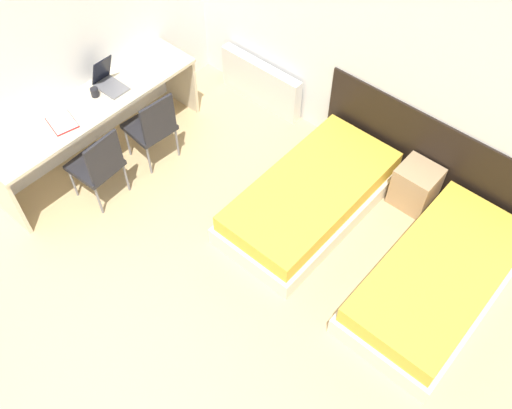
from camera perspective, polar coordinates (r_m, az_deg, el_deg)
ground_plane at (r=4.99m, az=-16.06°, el=-17.69°), size 20.00×20.00×0.00m
wall_back at (r=5.53m, az=11.83°, el=15.45°), size 5.47×0.05×2.70m
wall_left at (r=5.80m, az=-18.99°, el=15.58°), size 0.05×4.63×2.70m
headboard_panel at (r=5.82m, az=17.21°, el=4.43°), size 2.47×0.03×0.91m
bed_near_window at (r=5.61m, az=5.49°, el=0.70°), size 0.96×1.91×0.39m
bed_near_door at (r=5.30m, az=17.70°, el=-7.17°), size 0.96×1.91×0.39m
nightstand at (r=5.84m, az=15.66°, el=1.80°), size 0.39×0.36×0.46m
radiator at (r=6.68m, az=0.47°, el=12.03°), size 1.09×0.12×0.54m
desk at (r=6.01m, az=-15.81°, el=8.66°), size 0.57×2.33×0.76m
chair_near_laptop at (r=5.94m, az=-10.32°, el=7.79°), size 0.47×0.47×0.87m
chair_near_notebook at (r=5.69m, az=-15.50°, el=3.97°), size 0.46×0.46×0.87m
laptop at (r=6.02m, az=-14.58°, el=11.85°), size 0.33×0.22×0.32m
open_notebook at (r=5.78m, az=-18.83°, el=7.80°), size 0.35×0.29×0.02m
mug at (r=5.95m, az=-15.83°, el=10.75°), size 0.08×0.08×0.09m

